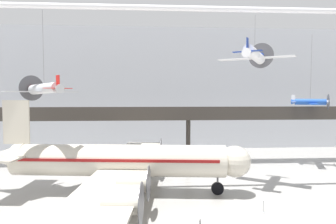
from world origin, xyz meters
The scene contains 8 objects.
hangar_back_wall centered at (0.00, 38.11, 11.63)m, with size 140.00×3.00×23.26m.
mezzanine_walkway centered at (0.00, 24.73, 7.07)m, with size 110.00×3.20×8.69m.
ceiling_truss_beam centered at (0.00, 11.92, 19.71)m, with size 120.00×0.60×0.60m.
airliner_silver_main centered at (-9.45, 11.03, 3.48)m, with size 28.30×32.30×9.89m.
suspended_plane_white_twin centered at (5.78, 12.84, 14.93)m, with size 7.87×7.20×5.70m.
suspended_plane_silver_racer centered at (-17.13, 11.79, 11.08)m, with size 6.71×6.70×9.48m.
suspended_plane_blue_trainer centered at (17.57, 22.00, 9.39)m, with size 5.45×6.28×10.91m.
stanchion_barrier centered at (3.95, 4.89, 0.33)m, with size 0.36×0.36×1.08m.
Camera 1 is at (-6.19, -20.49, 10.47)m, focal length 32.00 mm.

